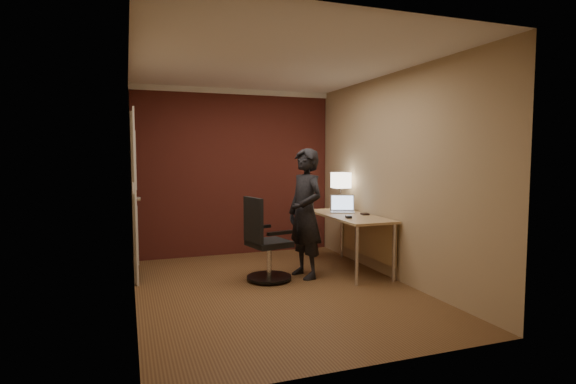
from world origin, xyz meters
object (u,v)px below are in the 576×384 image
Objects in this scene: desk at (354,224)px; wallet at (365,214)px; mouse at (349,217)px; person at (305,213)px; office_chair at (264,245)px; desk_lamp at (341,181)px; laptop at (342,207)px.

desk is 13.64× the size of wallet.
mouse is 0.06× the size of person.
office_chair is 0.62× the size of person.
desk is at bearing 6.82° from office_chair.
desk_lamp is at bearing 80.07° from mouse.
laptop reaches higher than mouse.
person reaches higher than desk_lamp.
laptop is at bearing 112.43° from wallet.
desk_lamp is 5.35× the size of mouse.
wallet is at bearing -29.05° from desk.
desk is at bearing 87.74° from person.
mouse is 0.40m from wallet.
laptop is 0.60m from mouse.
desk is 0.35m from laptop.
wallet is 0.07× the size of person.
desk_lamp reaches higher than office_chair.
person reaches higher than wallet.
mouse is 0.91× the size of wallet.
desk_lamp is 0.34× the size of person.
person is (-0.72, -0.43, 0.00)m from laptop.
office_chair reaches higher than mouse.
laptop is 0.39m from wallet.
wallet is (0.13, -0.07, 0.14)m from desk.
wallet is 1.44m from office_chair.
person reaches higher than office_chair.
mouse is at bearing 62.49° from person.
office_chair is (-1.28, -0.15, -0.16)m from desk.
wallet is at bearing 81.68° from person.
desk_lamp is (0.07, 0.52, 0.55)m from desk.
mouse is (-0.22, -0.28, 0.14)m from desk.
office_chair reaches higher than wallet.
desk is 3.71× the size of laptop.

